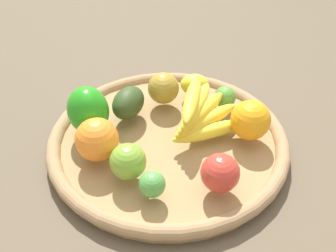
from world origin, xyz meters
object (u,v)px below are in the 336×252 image
apple_0 (128,161)px  apple_2 (220,173)px  lime_1 (225,97)px  lime_0 (152,184)px  avocado (128,103)px  orange_1 (97,139)px  banana_bunch (201,113)px  lemon_0 (194,84)px  apple_1 (163,88)px  bell_pepper (88,110)px  orange_0 (250,120)px

apple_0 → apple_2: (0.16, -0.01, 0.00)m
lime_1 → lime_0: size_ratio=1.03×
apple_0 → avocado: apple_0 is taller
orange_1 → banana_bunch: bearing=28.0°
apple_2 → avocado: bearing=135.8°
lime_1 → banana_bunch: banana_bunch is taller
banana_bunch → lemon_0: banana_bunch is taller
apple_1 → bell_pepper: size_ratio=0.69×
apple_0 → avocado: 0.18m
orange_0 → apple_0: bearing=-148.6°
lime_1 → orange_1: (-0.23, -0.18, 0.02)m
apple_1 → orange_0: orange_0 is taller
lime_1 → apple_1: size_ratio=0.69×
avocado → lime_0: bearing=-69.6°
apple_1 → bell_pepper: (-0.13, -0.11, 0.02)m
apple_2 → orange_0: bearing=68.6°
apple_0 → lemon_0: (0.10, 0.27, -0.01)m
banana_bunch → lemon_0: (-0.02, 0.13, -0.02)m
apple_0 → banana_bunch: (0.12, 0.14, 0.01)m
avocado → apple_2: bearing=-44.2°
avocado → bell_pepper: 0.09m
banana_bunch → lime_0: 0.19m
lime_1 → avocado: avocado is taller
apple_1 → orange_1: (-0.10, -0.19, 0.01)m
orange_0 → bell_pepper: bell_pepper is taller
avocado → bell_pepper: (-0.07, -0.06, 0.02)m
lime_1 → apple_0: (-0.17, -0.22, 0.01)m
lime_1 → orange_1: 0.29m
apple_0 → lemon_0: 0.28m
orange_1 → orange_0: orange_1 is taller
orange_1 → avocado: (0.03, 0.13, -0.01)m
lime_1 → lemon_0: 0.08m
avocado → lime_1: bearing=14.4°
bell_pepper → apple_2: size_ratio=1.48×
banana_bunch → apple_2: size_ratio=2.41×
banana_bunch → avocado: banana_bunch is taller
orange_1 → lime_0: (0.11, -0.08, -0.02)m
lime_1 → apple_0: bearing=-126.6°
bell_pepper → lime_0: bearing=176.7°
lime_1 → bell_pepper: 0.29m
orange_1 → bell_pepper: bearing=115.5°
apple_0 → orange_1: orange_1 is taller
lemon_0 → orange_0: bearing=-49.8°
lemon_0 → avocado: avocado is taller
banana_bunch → lime_0: (-0.07, -0.18, -0.02)m
lime_1 → lime_0: (-0.12, -0.26, -0.00)m
banana_bunch → orange_0: bearing=-5.3°
lemon_0 → lime_0: bearing=-99.6°
avocado → apple_1: bearing=39.9°
apple_1 → lemon_0: size_ratio=1.08×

